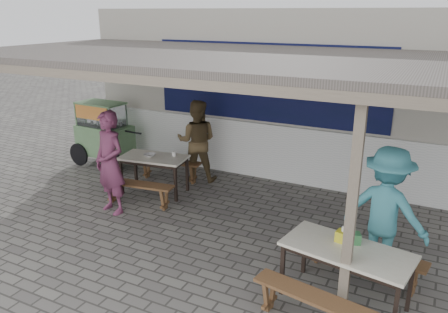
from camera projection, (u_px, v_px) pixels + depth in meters
ground at (204, 239)px, 6.93m from camera, size 60.00×60.00×0.00m
back_wall at (284, 95)px, 9.42m from camera, size 9.00×1.28×3.50m
warung_roof at (231, 60)px, 6.83m from camera, size 9.00×4.21×2.81m
table_left at (154, 161)px, 8.53m from camera, size 1.36×0.84×0.75m
bench_left_street at (138, 189)px, 8.03m from camera, size 1.41×0.47×0.45m
bench_left_wall at (169, 166)px, 9.24m from camera, size 1.41×0.47×0.45m
table_right at (347, 254)px, 5.23m from camera, size 1.61×0.98×0.75m
bench_right_street at (321, 306)px, 4.82m from camera, size 1.63×0.56×0.45m
bench_right_wall at (364, 255)px, 5.84m from camera, size 1.63×0.56×0.45m
vendor_cart at (104, 131)px, 10.06m from camera, size 1.89×0.77×1.48m
patron_street_side at (110, 163)px, 7.62m from camera, size 0.76×0.59×1.85m
patron_wall_side at (197, 141)px, 9.12m from camera, size 1.02×0.91×1.73m
patron_right_table at (386, 211)px, 5.84m from camera, size 1.28×0.91×1.79m
tissue_box at (342, 236)px, 5.34m from camera, size 0.17×0.17×0.14m
donation_box at (352, 238)px, 5.31m from camera, size 0.24×0.20×0.13m
condiment_jar at (174, 154)px, 8.53m from camera, size 0.08×0.08×0.09m
condiment_bowl at (150, 155)px, 8.50m from camera, size 0.22×0.22×0.05m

